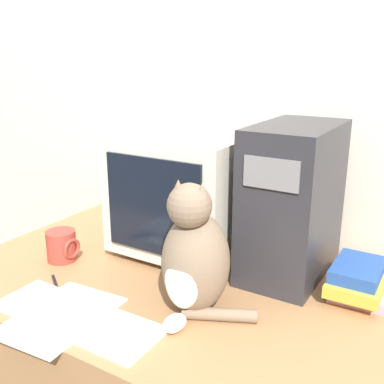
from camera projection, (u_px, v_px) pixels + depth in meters
name	position (u px, v px, depth m)	size (l,w,h in m)	color
wall_back	(252.00, 89.00, 1.64)	(7.00, 0.05, 2.50)	beige
desk	(178.00, 374.00, 1.48)	(1.34, 0.89, 0.72)	#9E7047
crt_monitor	(188.00, 191.00, 1.50)	(0.41, 0.41, 0.40)	beige
computer_tower	(293.00, 200.00, 1.34)	(0.22, 0.39, 0.46)	#28282D
keyboard	(76.00, 317.00, 1.13)	(0.46, 0.15, 0.02)	silver
cat	(194.00, 259.00, 1.14)	(0.26, 0.25, 0.36)	#7A6651
book_stack	(358.00, 281.00, 1.24)	(0.17, 0.20, 0.10)	pink
pen	(57.00, 287.00, 1.29)	(0.13, 0.09, 0.01)	black
paper_sheet	(61.00, 316.00, 1.15)	(0.23, 0.31, 0.00)	white
mug	(62.00, 246.00, 1.46)	(0.10, 0.10, 0.10)	#9E382D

